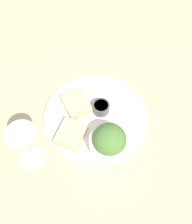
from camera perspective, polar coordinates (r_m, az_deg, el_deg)
ground_plane at (r=0.85m, az=0.00°, el=-1.18°), size 4.00×4.00×0.00m
dinner_plate at (r=0.84m, az=0.00°, el=-0.95°), size 0.31×0.31×0.01m
salad_bowl at (r=0.75m, az=2.82°, el=-6.10°), size 0.11×0.11×0.10m
sauce_ramekin at (r=0.83m, az=1.15°, el=0.94°), size 0.05×0.05×0.03m
cheese_toast_near at (r=0.79m, az=-5.01°, el=-4.42°), size 0.10×0.10×0.03m
cheese_toast_far at (r=0.84m, az=-3.92°, el=1.76°), size 0.11×0.10×0.03m
wine_glass at (r=0.72m, az=-14.14°, el=-5.98°), size 0.08×0.08×0.15m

